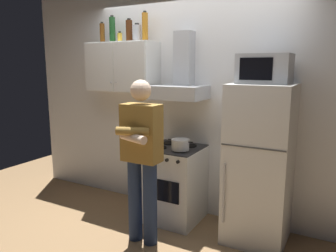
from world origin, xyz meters
name	(u,v)px	position (x,y,z in m)	size (l,w,h in m)	color
ground_plane	(168,228)	(0.00, 0.00, 0.00)	(7.00, 7.00, 0.00)	olive
back_wall_tiled	(192,101)	(0.00, 0.60, 1.35)	(4.80, 0.10, 2.70)	white
upper_cabinet	(122,67)	(-0.85, 0.37, 1.75)	(0.90, 0.37, 0.60)	white
stove_oven	(175,183)	(-0.05, 0.25, 0.43)	(0.60, 0.62, 0.87)	white
range_hood	(180,81)	(-0.05, 0.38, 1.60)	(0.60, 0.44, 0.75)	#B7BABF
refrigerator	(259,164)	(0.90, 0.25, 0.80)	(0.60, 0.62, 1.60)	white
microwave	(265,69)	(0.90, 0.27, 1.74)	(0.48, 0.37, 0.28)	#B7BABF
person_standing	(141,156)	(-0.10, -0.36, 0.90)	(0.38, 0.33, 1.64)	navy
cooking_pot	(180,145)	(0.08, 0.13, 0.93)	(0.29, 0.19, 0.12)	#B7BABF
bottle_rum_dark	(129,31)	(-0.75, 0.39, 2.18)	(0.08, 0.08, 0.27)	#47230F
bottle_canister_steel	(137,33)	(-0.63, 0.39, 2.15)	(0.10, 0.10, 0.21)	#B2B5BA
bottle_beer_brown	(102,33)	(-1.15, 0.38, 2.17)	(0.06, 0.06, 0.25)	brown
bottle_wine_green	(112,30)	(-1.00, 0.39, 2.20)	(0.07, 0.07, 0.32)	#19471E
bottle_spice_jar	(120,37)	(-0.88, 0.38, 2.11)	(0.06, 0.06, 0.13)	gold
bottle_liquor_amber	(145,27)	(-0.53, 0.40, 2.21)	(0.07, 0.07, 0.34)	#B7721E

